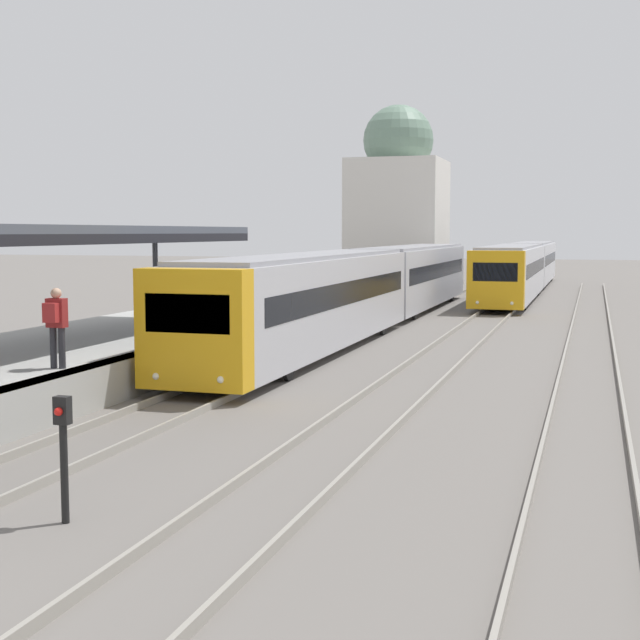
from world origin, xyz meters
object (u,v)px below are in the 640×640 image
(train_far, at_px, (523,265))
(signal_post_near, at_px, (63,444))
(train_near, at_px, (372,284))
(person_on_platform, at_px, (56,321))

(train_far, relative_size, signal_post_near, 19.70)
(train_far, bearing_deg, train_near, -100.53)
(person_on_platform, height_order, train_near, train_near)
(train_near, bearing_deg, signal_post_near, -85.42)
(train_far, height_order, signal_post_near, train_far)
(person_on_platform, xyz_separation_m, signal_post_near, (4.12, -6.09, -0.87))
(signal_post_near, bearing_deg, person_on_platform, 124.10)
(train_near, distance_m, train_far, 22.72)
(person_on_platform, relative_size, train_near, 0.05)
(train_near, height_order, train_far, train_near)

